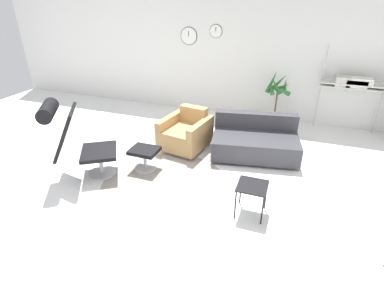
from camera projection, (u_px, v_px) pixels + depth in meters
ground_plane at (172, 182)px, 4.66m from camera, size 12.00×12.00×0.00m
wall_back at (227, 53)px, 6.75m from camera, size 12.00×0.09×2.80m
round_rug at (165, 184)px, 4.60m from camera, size 1.94×1.94×0.01m
lounge_chair at (71, 133)px, 4.46m from camera, size 1.13×1.01×1.24m
ottoman at (145, 154)px, 4.89m from camera, size 0.45×0.38×0.37m
armchair_red at (186, 134)px, 5.57m from camera, size 0.89×0.96×0.72m
couch_low at (255, 142)px, 5.33m from camera, size 1.61×1.15×0.69m
side_table at (252, 189)px, 3.83m from camera, size 0.38×0.38×0.44m
potted_plant at (276, 98)px, 6.35m from camera, size 0.54×0.55×1.18m
shelf_unit at (353, 83)px, 5.88m from camera, size 1.21×0.28×1.74m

